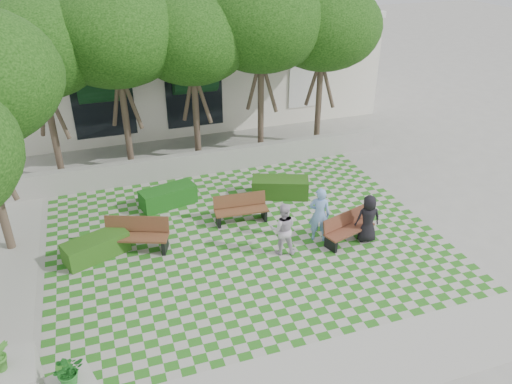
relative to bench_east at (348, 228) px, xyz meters
name	(u,v)px	position (x,y,z in m)	size (l,w,h in m)	color
ground	(256,258)	(-3.02, 0.02, -0.44)	(90.00, 90.00, 0.00)	gray
lawn	(246,240)	(-3.02, 1.02, -0.43)	(12.00, 12.00, 0.00)	#2B721E
sidewalk_south	(325,377)	(-3.02, -4.68, -0.44)	(16.00, 2.00, 0.01)	#9E9B93
retaining_wall	(206,162)	(-3.02, 6.22, 0.01)	(15.00, 0.36, 0.90)	#9E9B93
bench_east	(348,228)	(0.00, 0.00, 0.00)	(1.83, 1.08, 0.91)	brown
bench_mid	(241,209)	(-2.82, 2.21, 0.01)	(1.81, 0.73, 0.93)	brown
bench_west	(136,235)	(-6.32, 1.66, 0.06)	(2.07, 1.31, 1.03)	brown
hedge_midright	(280,187)	(-0.94, 3.40, -0.09)	(2.03, 0.81, 0.71)	#204813
hedge_midleft	(168,197)	(-4.93, 4.06, -0.10)	(1.94, 0.77, 0.68)	#154E14
hedge_west	(96,248)	(-7.52, 1.64, -0.11)	(1.89, 0.75, 0.66)	#224D14
person_blue	(319,214)	(-0.84, 0.35, 0.47)	(0.67, 0.44, 1.83)	#79A0DC
person_dark	(368,219)	(0.58, -0.17, 0.34)	(0.77, 0.50, 1.57)	black
person_white	(283,229)	(-2.17, 0.06, 0.40)	(0.82, 0.64, 1.68)	silver
tree_row	(148,46)	(-4.88, 5.97, 4.74)	(17.70, 13.40, 7.41)	#47382B
building	(185,62)	(-2.08, 14.10, 2.08)	(18.00, 8.92, 5.15)	silver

